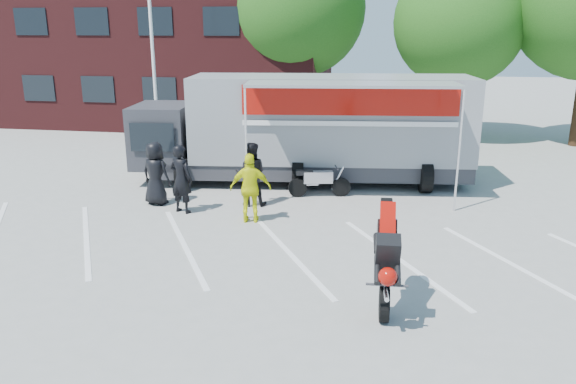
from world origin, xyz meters
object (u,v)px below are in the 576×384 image
(spectator_leather_b, at_px, (181,179))
(spectator_leather_c, at_px, (251,174))
(parked_motorcycle, at_px, (319,196))
(spectator_leather_a, at_px, (156,173))
(spectator_hivis, at_px, (251,188))
(stunt_bike_rider, at_px, (382,301))
(transporter_truck, at_px, (314,182))
(flagpole, at_px, (157,19))
(tree_mid, at_px, (459,22))
(tree_left, at_px, (298,8))

(spectator_leather_b, height_order, spectator_leather_c, spectator_leather_b)
(parked_motorcycle, xyz_separation_m, spectator_leather_a, (-4.37, -1.51, 0.88))
(spectator_leather_c, height_order, spectator_hivis, spectator_leather_c)
(parked_motorcycle, bearing_deg, stunt_bike_rider, -176.46)
(transporter_truck, bearing_deg, stunt_bike_rider, -80.70)
(flagpole, relative_size, spectator_leather_a, 4.55)
(flagpole, distance_m, tree_mid, 12.31)
(spectator_hivis, bearing_deg, spectator_leather_c, -85.50)
(tree_mid, xyz_separation_m, spectator_leather_a, (-9.00, -11.19, -4.07))
(flagpole, distance_m, parked_motorcycle, 9.55)
(transporter_truck, distance_m, spectator_hivis, 4.32)
(flagpole, xyz_separation_m, spectator_leather_c, (4.85, -5.82, -4.17))
(transporter_truck, distance_m, spectator_leather_b, 4.86)
(transporter_truck, distance_m, spectator_leather_a, 5.14)
(flagpole, relative_size, tree_mid, 1.04)
(spectator_leather_a, xyz_separation_m, spectator_leather_c, (2.60, 0.37, 0.00))
(tree_left, height_order, stunt_bike_rider, tree_left)
(flagpole, relative_size, spectator_leather_b, 4.36)
(stunt_bike_rider, bearing_deg, tree_mid, 77.71)
(spectator_leather_c, bearing_deg, flagpole, -58.91)
(tree_mid, distance_m, parked_motorcycle, 11.82)
(flagpole, relative_size, transporter_truck, 0.77)
(tree_left, height_order, spectator_hivis, tree_left)
(flagpole, height_order, parked_motorcycle, flagpole)
(transporter_truck, height_order, parked_motorcycle, transporter_truck)
(stunt_bike_rider, bearing_deg, spectator_leather_b, 138.96)
(spectator_hivis, bearing_deg, transporter_truck, -113.66)
(tree_mid, distance_m, transporter_truck, 10.72)
(parked_motorcycle, bearing_deg, spectator_hivis, 136.81)
(tree_mid, xyz_separation_m, spectator_leather_b, (-8.05, -11.75, -4.03))
(flagpole, xyz_separation_m, transporter_truck, (6.25, -3.09, -5.05))
(stunt_bike_rider, distance_m, spectator_hivis, 5.13)
(spectator_leather_c, bearing_deg, parked_motorcycle, -156.00)
(flagpole, bearing_deg, spectator_leather_c, -50.20)
(tree_mid, bearing_deg, tree_left, 171.87)
(transporter_truck, height_order, spectator_hivis, spectator_hivis)
(spectator_leather_a, xyz_separation_m, spectator_hivis, (2.93, -0.99, 0.00))
(tree_mid, relative_size, spectator_leather_c, 4.35)
(tree_left, distance_m, parked_motorcycle, 12.28)
(transporter_truck, height_order, spectator_leather_a, spectator_leather_a)
(parked_motorcycle, height_order, stunt_bike_rider, stunt_bike_rider)
(tree_left, relative_size, spectator_leather_a, 4.92)
(tree_mid, height_order, stunt_bike_rider, tree_mid)
(flagpole, xyz_separation_m, spectator_hivis, (5.17, -7.18, -4.17))
(tree_left, height_order, spectator_leather_a, tree_left)
(tree_mid, height_order, spectator_hivis, tree_mid)
(tree_mid, height_order, parked_motorcycle, tree_mid)
(parked_motorcycle, bearing_deg, tree_mid, -38.83)
(tree_left, xyz_separation_m, spectator_leather_b, (-1.05, -12.75, -4.65))
(flagpole, distance_m, stunt_bike_rider, 14.78)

